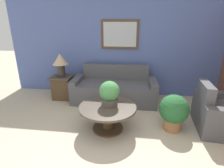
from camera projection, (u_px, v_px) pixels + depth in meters
The scene contains 8 objects.
wall_back at pixel (130, 47), 4.61m from camera, with size 6.66×0.09×2.60m.
couch_main at pixel (114, 90), 4.45m from camera, with size 2.08×0.87×0.89m.
armchair at pixel (221, 114), 3.24m from camera, with size 0.97×1.04×0.89m.
coffee_table at pixel (108, 112), 3.22m from camera, with size 1.05×1.05×0.48m.
side_table at pixel (63, 87), 4.62m from camera, with size 0.54×0.54×0.61m.
table_lamp at pixel (60, 62), 4.40m from camera, with size 0.39×0.39×0.58m.
potted_plant_on_table at pixel (109, 93), 3.15m from camera, with size 0.37×0.37×0.46m.
potted_plant_floor at pixel (174, 111), 3.21m from camera, with size 0.54×0.54×0.69m.
Camera 1 is at (0.11, -1.74, 1.90)m, focal length 28.00 mm.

